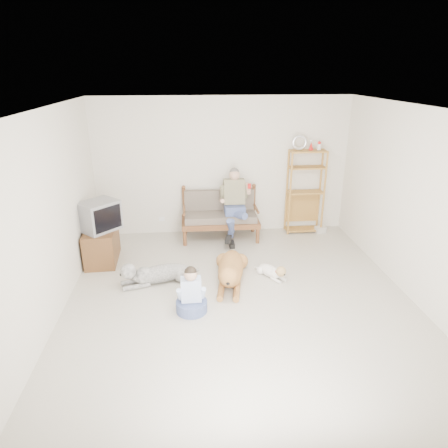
{
  "coord_description": "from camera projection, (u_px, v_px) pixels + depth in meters",
  "views": [
    {
      "loc": [
        -0.71,
        -4.96,
        3.15
      ],
      "look_at": [
        -0.14,
        1.0,
        0.82
      ],
      "focal_mm": 32.0,
      "sensor_mm": 36.0,
      "label": 1
    }
  ],
  "objects": [
    {
      "name": "wall_front",
      "position": [
        295.0,
        347.0,
        2.76
      ],
      "size": [
        5.0,
        0.0,
        5.0
      ],
      "primitive_type": "plane",
      "rotation": [
        -1.57,
        0.0,
        0.0
      ],
      "color": "beige",
      "rests_on": "ground"
    },
    {
      "name": "wall_back",
      "position": [
        223.0,
        167.0,
        7.86
      ],
      "size": [
        5.0,
        0.0,
        5.0
      ],
      "primitive_type": "plane",
      "rotation": [
        1.57,
        0.0,
        0.0
      ],
      "color": "beige",
      "rests_on": "ground"
    },
    {
      "name": "golden_retriever",
      "position": [
        230.0,
        270.0,
        6.26
      ],
      "size": [
        0.58,
        1.62,
        0.49
      ],
      "rotation": [
        0.0,
        0.0,
        -0.17
      ],
      "color": "#A46939",
      "rests_on": "ground"
    },
    {
      "name": "floor",
      "position": [
        240.0,
        301.0,
        5.8
      ],
      "size": [
        5.5,
        5.5,
        0.0
      ],
      "primitive_type": "plane",
      "color": "beige",
      "rests_on": "ground"
    },
    {
      "name": "ceiling",
      "position": [
        243.0,
        109.0,
        4.82
      ],
      "size": [
        5.5,
        5.5,
        0.0
      ],
      "primitive_type": "plane",
      "rotation": [
        3.14,
        0.0,
        0.0
      ],
      "color": "silver",
      "rests_on": "ground"
    },
    {
      "name": "book_stack",
      "position": [
        320.0,
        230.0,
        8.21
      ],
      "size": [
        0.23,
        0.19,
        0.13
      ],
      "primitive_type": "cube",
      "rotation": [
        0.0,
        0.0,
        0.21
      ],
      "color": "silver",
      "rests_on": "ground"
    },
    {
      "name": "man",
      "position": [
        234.0,
        210.0,
        7.6
      ],
      "size": [
        0.54,
        0.77,
        1.24
      ],
      "color": "#54629A",
      "rests_on": "loveseat"
    },
    {
      "name": "etagere",
      "position": [
        305.0,
        191.0,
        8.0
      ],
      "size": [
        0.75,
        0.33,
        1.98
      ],
      "color": "#B97D3A",
      "rests_on": "ground"
    },
    {
      "name": "terrier",
      "position": [
        273.0,
        271.0,
        6.42
      ],
      "size": [
        0.45,
        0.59,
        0.26
      ],
      "rotation": [
        0.0,
        0.0,
        0.58
      ],
      "color": "white",
      "rests_on": "ground"
    },
    {
      "name": "wall_left",
      "position": [
        48.0,
        220.0,
        5.09
      ],
      "size": [
        0.0,
        5.5,
        5.5
      ],
      "primitive_type": "plane",
      "rotation": [
        1.57,
        0.0,
        1.57
      ],
      "color": "beige",
      "rests_on": "ground"
    },
    {
      "name": "child",
      "position": [
        191.0,
        295.0,
        5.48
      ],
      "size": [
        0.43,
        0.43,
        0.69
      ],
      "rotation": [
        0.0,
        0.0,
        0.02
      ],
      "color": "#54629A",
      "rests_on": "ground"
    },
    {
      "name": "wall_right",
      "position": [
        420.0,
        208.0,
        5.53
      ],
      "size": [
        0.0,
        5.5,
        5.5
      ],
      "primitive_type": "plane",
      "rotation": [
        1.57,
        0.0,
        -1.57
      ],
      "color": "beige",
      "rests_on": "ground"
    },
    {
      "name": "crt_tv",
      "position": [
        99.0,
        216.0,
        6.7
      ],
      "size": [
        0.76,
        0.77,
        0.5
      ],
      "rotation": [
        0.0,
        0.0,
        -0.76
      ],
      "color": "slate",
      "rests_on": "tv_stand"
    },
    {
      "name": "tv_stand",
      "position": [
        102.0,
        245.0,
        6.93
      ],
      "size": [
        0.53,
        0.92,
        0.6
      ],
      "rotation": [
        0.0,
        0.0,
        0.04
      ],
      "color": "brown",
      "rests_on": "ground"
    },
    {
      "name": "shaggy_dog",
      "position": [
        154.0,
        274.0,
        6.24
      ],
      "size": [
        1.29,
        0.56,
        0.4
      ],
      "rotation": [
        0.0,
        0.0,
        -1.29
      ],
      "color": "silver",
      "rests_on": "ground"
    },
    {
      "name": "wall_outlet",
      "position": [
        162.0,
        219.0,
        8.12
      ],
      "size": [
        0.12,
        0.02,
        0.08
      ],
      "primitive_type": "cube",
      "color": "white",
      "rests_on": "ground"
    },
    {
      "name": "loveseat",
      "position": [
        220.0,
        214.0,
        7.85
      ],
      "size": [
        1.51,
        0.71,
        0.95
      ],
      "rotation": [
        0.0,
        0.0,
        -0.01
      ],
      "color": "brown",
      "rests_on": "ground"
    }
  ]
}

